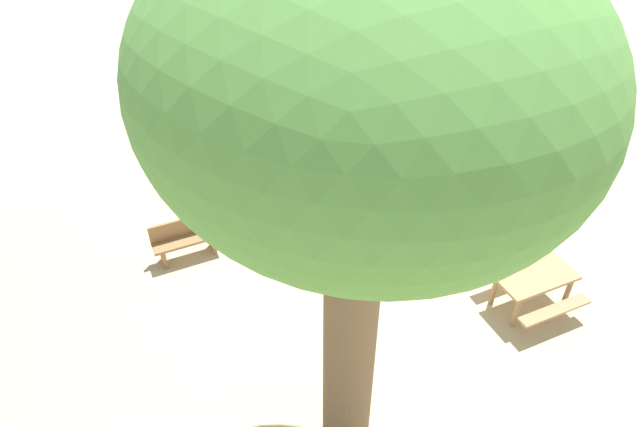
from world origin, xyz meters
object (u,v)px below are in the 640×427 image
shade_tree_main (362,92)px  person_handler (323,134)px  elephant (337,195)px  picnic_table_near (533,282)px  picnic_table_far (434,87)px  feed_bucket (428,223)px  wooden_bench (186,238)px

shade_tree_main → person_handler: bearing=-25.0°
elephant → picnic_table_near: elephant is taller
person_handler → shade_tree_main: (-6.93, 3.24, 4.82)m
picnic_table_far → elephant: bearing=170.5°
shade_tree_main → feed_bucket: size_ratio=20.99×
wooden_bench → picnic_table_far: 9.32m
person_handler → feed_bucket: 3.59m
shade_tree_main → picnic_table_near: bearing=-80.2°
person_handler → shade_tree_main: size_ratio=0.21×
wooden_bench → picnic_table_far: size_ratio=0.67×
shade_tree_main → picnic_table_far: bearing=-42.8°
person_handler → shade_tree_main: 9.05m
elephant → shade_tree_main: size_ratio=0.28×
elephant → person_handler: bearing=-81.9°
shade_tree_main → picnic_table_near: shade_tree_main is taller
feed_bucket → picnic_table_far: bearing=-37.1°
elephant → shade_tree_main: bearing=92.4°
picnic_table_far → person_handler: bearing=153.0°
wooden_bench → shade_tree_main: bearing=102.3°
feed_bucket → person_handler: bearing=14.2°
person_handler → picnic_table_near: person_handler is taller
person_handler → picnic_table_far: 4.82m
shade_tree_main → feed_bucket: bearing=-49.2°
elephant → picnic_table_far: (3.96, -5.53, -0.37)m
wooden_bench → feed_bucket: wooden_bench is taller
shade_tree_main → picnic_table_near: size_ratio=4.78×
elephant → wooden_bench: elephant is taller
person_handler → shade_tree_main: bearing=-8.4°
person_handler → elephant: bearing=-4.7°
picnic_table_far → feed_bucket: picnic_table_far is taller
elephant → person_handler: 2.65m
shade_tree_main → elephant: bearing=-27.0°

